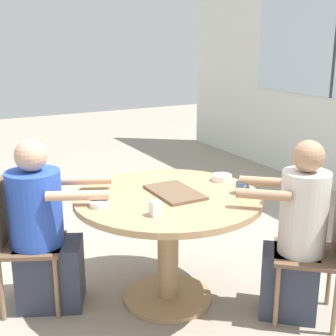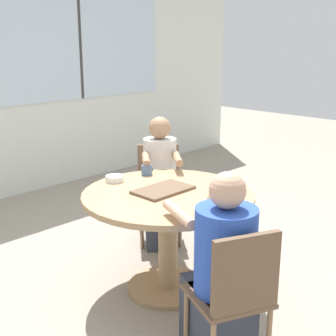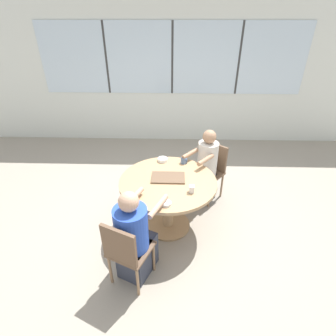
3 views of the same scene
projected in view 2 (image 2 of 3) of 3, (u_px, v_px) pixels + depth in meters
The scene contains 11 objects.
ground_plane at pixel (168, 288), 3.49m from camera, with size 16.00×16.00×0.00m, color gray.
dining_table at pixel (168, 216), 3.33m from camera, with size 1.21×1.21×0.75m.
chair_for_woman_green_shirt at pixel (236, 290), 2.48m from camera, with size 0.53×0.53×0.86m.
chair_for_man_blue_shirt at pixel (159, 184), 4.29m from camera, with size 0.56×0.56×0.86m.
person_woman_green_shirt at pixel (221, 278), 2.63m from camera, with size 0.56×0.70×1.13m.
person_man_blue_shirt at pixel (160, 188), 4.13m from camera, with size 0.56×0.58×1.16m.
food_tray_dark at pixel (163, 190), 3.32m from camera, with size 0.42×0.26×0.02m.
coffee_mug at pixel (147, 170), 3.71m from camera, with size 0.09×0.08×0.08m.
milk_carton_small at pixel (219, 185), 3.31m from camera, with size 0.06×0.06×0.09m.
bowl_white_shallow at pixel (220, 207), 2.97m from camera, with size 0.11×0.11×0.03m.
bowl_cereal at pixel (115, 178), 3.54m from camera, with size 0.14×0.14×0.04m.
Camera 2 is at (-2.24, -2.18, 1.80)m, focal length 50.00 mm.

